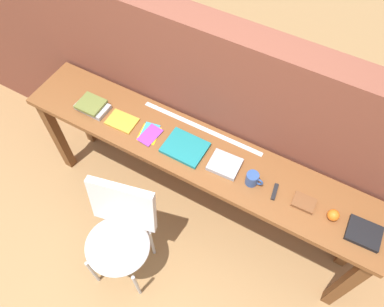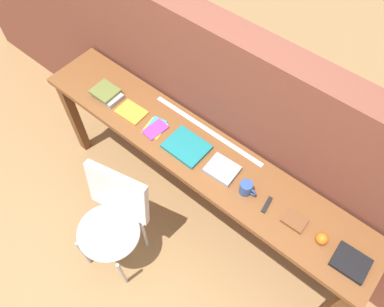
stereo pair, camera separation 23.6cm
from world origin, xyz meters
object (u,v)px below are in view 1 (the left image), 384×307
(mug, at_px, (252,179))
(book_stack_leftmost, at_px, (92,106))
(leather_journal_brown, at_px, (304,203))
(pamphlet_pile_colourful, at_px, (149,134))
(multitool_folded, at_px, (275,192))
(chair_white_moulded, at_px, (120,232))
(sports_ball_small, at_px, (333,215))
(magazine_cycling, at_px, (122,121))
(book_repair_rightmost, at_px, (364,233))
(book_open_centre, at_px, (185,147))

(mug, bearing_deg, book_stack_leftmost, -179.84)
(mug, bearing_deg, leather_journal_brown, 3.76)
(mug, bearing_deg, pamphlet_pile_colourful, 179.75)
(leather_journal_brown, bearing_deg, mug, -178.06)
(book_stack_leftmost, height_order, multitool_folded, book_stack_leftmost)
(chair_white_moulded, xyz_separation_m, book_stack_leftmost, (-0.56, 0.56, 0.38))
(book_stack_leftmost, xyz_separation_m, multitool_folded, (1.35, 0.01, -0.02))
(multitool_folded, xyz_separation_m, leather_journal_brown, (0.18, 0.02, 0.00))
(chair_white_moulded, relative_size, leather_journal_brown, 6.86)
(sports_ball_small, bearing_deg, leather_journal_brown, 178.02)
(chair_white_moulded, distance_m, magazine_cycling, 0.74)
(magazine_cycling, relative_size, multitool_folded, 1.80)
(book_stack_leftmost, height_order, book_repair_rightmost, book_stack_leftmost)
(multitool_folded, distance_m, leather_journal_brown, 0.18)
(magazine_cycling, distance_m, multitool_folded, 1.10)
(magazine_cycling, xyz_separation_m, book_open_centre, (0.48, 0.02, 0.01))
(multitool_folded, height_order, book_repair_rightmost, book_repair_rightmost)
(multitool_folded, relative_size, book_repair_rightmost, 0.59)
(chair_white_moulded, relative_size, book_repair_rightmost, 4.81)
(pamphlet_pile_colourful, distance_m, leather_journal_brown, 1.06)
(magazine_cycling, xyz_separation_m, leather_journal_brown, (1.28, 0.02, 0.01))
(pamphlet_pile_colourful, height_order, book_open_centre, book_open_centre)
(book_stack_leftmost, relative_size, book_repair_rightmost, 1.21)
(book_stack_leftmost, relative_size, sports_ball_small, 3.26)
(book_open_centre, height_order, mug, mug)
(multitool_folded, bearing_deg, chair_white_moulded, -144.19)
(mug, relative_size, leather_journal_brown, 0.85)
(chair_white_moulded, bearing_deg, sports_ball_small, 27.00)
(leather_journal_brown, xyz_separation_m, book_repair_rightmost, (0.36, -0.02, 0.00))
(sports_ball_small, relative_size, book_repair_rightmost, 0.37)
(leather_journal_brown, bearing_deg, multitool_folded, -176.94)
(multitool_folded, bearing_deg, pamphlet_pile_colourful, -179.81)
(chair_white_moulded, height_order, pamphlet_pile_colourful, chair_white_moulded)
(magazine_cycling, height_order, multitool_folded, multitool_folded)
(chair_white_moulded, bearing_deg, pamphlet_pile_colourful, 99.27)
(magazine_cycling, bearing_deg, leather_journal_brown, -1.22)
(chair_white_moulded, relative_size, mug, 8.10)
(pamphlet_pile_colourful, relative_size, leather_journal_brown, 1.44)
(multitool_folded, bearing_deg, book_stack_leftmost, -179.60)
(book_open_centre, bearing_deg, leather_journal_brown, 0.69)
(book_open_centre, xyz_separation_m, multitool_folded, (0.62, -0.01, -0.00))
(book_repair_rightmost, bearing_deg, mug, 178.07)
(leather_journal_brown, height_order, sports_ball_small, sports_ball_small)
(mug, relative_size, book_repair_rightmost, 0.59)
(leather_journal_brown, height_order, book_repair_rightmost, book_repair_rightmost)
(mug, bearing_deg, multitool_folded, 2.41)
(magazine_cycling, xyz_separation_m, pamphlet_pile_colourful, (0.22, 0.00, -0.00))
(magazine_cycling, xyz_separation_m, sports_ball_small, (1.45, 0.02, 0.03))
(magazine_cycling, xyz_separation_m, mug, (0.96, 0.00, 0.04))
(book_open_centre, distance_m, leather_journal_brown, 0.80)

